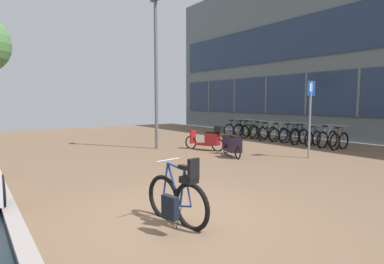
# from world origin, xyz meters

# --- Properties ---
(ground) EXTENTS (21.00, 40.00, 0.13)m
(ground) POSITION_xyz_m (1.43, 0.00, -0.02)
(ground) COLOR black
(bicycle_foreground) EXTENTS (0.60, 1.41, 1.13)m
(bicycle_foreground) POSITION_xyz_m (-0.28, -0.33, 0.40)
(bicycle_foreground) COLOR black
(bicycle_foreground) RESTS_ON ground
(bicycle_rack_00) EXTENTS (1.36, 0.48, 1.00)m
(bicycle_rack_00) POSITION_xyz_m (9.37, 2.67, 0.35)
(bicycle_rack_00) COLOR black
(bicycle_rack_00) RESTS_ON ground
(bicycle_rack_01) EXTENTS (1.43, 0.48, 1.01)m
(bicycle_rack_01) POSITION_xyz_m (9.57, 3.31, 0.35)
(bicycle_rack_01) COLOR black
(bicycle_rack_01) RESTS_ON ground
(bicycle_rack_02) EXTENTS (1.33, 0.48, 0.96)m
(bicycle_rack_02) POSITION_xyz_m (9.46, 3.95, 0.34)
(bicycle_rack_02) COLOR black
(bicycle_rack_02) RESTS_ON ground
(bicycle_rack_03) EXTENTS (1.43, 0.48, 1.01)m
(bicycle_rack_03) POSITION_xyz_m (9.39, 4.59, 0.35)
(bicycle_rack_03) COLOR black
(bicycle_rack_03) RESTS_ON ground
(bicycle_rack_04) EXTENTS (1.34, 0.48, 0.99)m
(bicycle_rack_04) POSITION_xyz_m (9.54, 5.23, 0.35)
(bicycle_rack_04) COLOR black
(bicycle_rack_04) RESTS_ON ground
(bicycle_rack_05) EXTENTS (1.32, 0.48, 0.97)m
(bicycle_rack_05) POSITION_xyz_m (9.50, 5.88, 0.34)
(bicycle_rack_05) COLOR black
(bicycle_rack_05) RESTS_ON ground
(bicycle_rack_06) EXTENTS (1.38, 0.48, 0.98)m
(bicycle_rack_06) POSITION_xyz_m (9.43, 6.52, 0.34)
(bicycle_rack_06) COLOR black
(bicycle_rack_06) RESTS_ON ground
(bicycle_rack_07) EXTENTS (1.39, 0.48, 0.99)m
(bicycle_rack_07) POSITION_xyz_m (9.53, 7.16, 0.35)
(bicycle_rack_07) COLOR black
(bicycle_rack_07) RESTS_ON ground
(bicycle_rack_08) EXTENTS (1.45, 0.48, 1.03)m
(bicycle_rack_08) POSITION_xyz_m (9.38, 7.80, 0.36)
(bicycle_rack_08) COLOR black
(bicycle_rack_08) RESTS_ON ground
(bicycle_rack_09) EXTENTS (1.39, 0.48, 1.00)m
(bicycle_rack_09) POSITION_xyz_m (9.55, 8.44, 0.35)
(bicycle_rack_09) COLOR black
(bicycle_rack_09) RESTS_ON ground
(bicycle_rack_10) EXTENTS (1.40, 0.48, 1.00)m
(bicycle_rack_10) POSITION_xyz_m (9.49, 9.08, 0.35)
(bicycle_rack_10) COLOR black
(bicycle_rack_10) RESTS_ON ground
(scooter_near) EXTENTS (0.81, 1.60, 0.79)m
(scooter_near) POSITION_xyz_m (4.68, 3.83, 0.40)
(scooter_near) COLOR black
(scooter_near) RESTS_ON ground
(scooter_mid) EXTENTS (0.87, 1.74, 1.02)m
(scooter_mid) POSITION_xyz_m (4.92, 5.55, 0.46)
(scooter_mid) COLOR black
(scooter_mid) RESTS_ON ground
(parking_sign) EXTENTS (0.40, 0.07, 2.63)m
(parking_sign) POSITION_xyz_m (6.66, 2.17, 1.62)
(parking_sign) COLOR gray
(parking_sign) RESTS_ON ground
(lamp_post) EXTENTS (0.20, 0.52, 6.12)m
(lamp_post) POSITION_xyz_m (3.44, 7.16, 3.39)
(lamp_post) COLOR slate
(lamp_post) RESTS_ON ground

